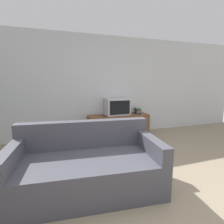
% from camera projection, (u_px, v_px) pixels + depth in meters
% --- Properties ---
extents(ground_plane, '(14.00, 14.00, 0.00)m').
position_uv_depth(ground_plane, '(170.00, 209.00, 2.00)').
color(ground_plane, gray).
extents(wall_back, '(9.00, 0.06, 2.60)m').
position_uv_depth(wall_back, '(100.00, 87.00, 4.60)').
color(wall_back, silver).
rests_on(wall_back, ground_plane).
extents(tv_stand, '(1.60, 0.46, 0.57)m').
position_uv_depth(tv_stand, '(119.00, 125.00, 4.64)').
color(tv_stand, brown).
rests_on(tv_stand, ground_plane).
extents(television, '(0.62, 0.40, 0.43)m').
position_uv_depth(television, '(117.00, 107.00, 4.58)').
color(television, silver).
rests_on(television, tv_stand).
extents(couch, '(2.00, 1.14, 0.87)m').
position_uv_depth(couch, '(87.00, 168.00, 2.34)').
color(couch, '#474751').
rests_on(couch, ground_plane).
extents(book_stack, '(0.18, 0.23, 0.15)m').
position_uv_depth(book_stack, '(137.00, 111.00, 4.78)').
color(book_stack, black).
rests_on(book_stack, tv_stand).
extents(remote_on_stand, '(0.06, 0.16, 0.02)m').
position_uv_depth(remote_on_stand, '(104.00, 116.00, 4.36)').
color(remote_on_stand, '#2D2D2D').
rests_on(remote_on_stand, tv_stand).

